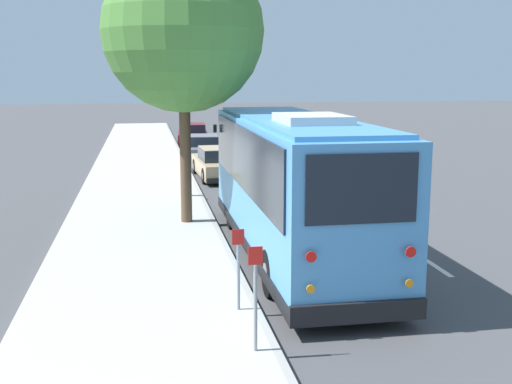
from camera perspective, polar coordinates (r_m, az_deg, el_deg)
The scene contains 13 objects.
ground_plane at distance 16.76m, azimuth 4.36°, elevation -4.58°, with size 160.00×160.00×0.00m, color #474749.
sidewalk_slab at distance 16.25m, azimuth -10.51°, elevation -4.94°, with size 80.00×4.19×0.15m, color #B2AFA8.
curb_strip at distance 16.36m, azimuth -2.88°, elevation -4.67°, with size 80.00×0.14×0.15m, color #9D9A94.
shuttle_bus at distance 15.28m, azimuth 3.21°, elevation 1.19°, with size 10.22×2.59×3.52m.
parked_sedan_tan at distance 27.03m, azimuth -3.39°, elevation 2.52°, with size 4.64×1.90×1.30m.
parked_sedan_gray at distance 32.84m, azimuth -4.62°, elevation 3.89°, with size 4.45×1.97×1.27m.
parked_sedan_maroon at distance 39.90m, azimuth -5.65°, elevation 5.07°, with size 4.63×2.04×1.31m.
street_tree at distance 18.31m, azimuth -6.55°, elevation 14.96°, with size 4.46×4.46×8.25m.
sign_post_near at distance 9.85m, azimuth -0.06°, elevation -9.39°, with size 0.06×0.22×1.65m.
sign_post_far at distance 11.54m, azimuth -1.59°, elevation -6.81°, with size 0.06×0.22×1.49m.
fire_hydrant at distance 22.39m, azimuth -6.29°, elevation 0.67°, with size 0.22×0.22×0.81m.
lane_stripe_mid at distance 15.69m, azimuth 15.04°, elevation -5.96°, with size 2.40×0.14×0.01m, color silver.
lane_stripe_ahead at distance 21.10m, azimuth 8.20°, elevation -1.50°, with size 2.40×0.14×0.01m, color silver.
Camera 1 is at (-15.67, 4.05, 4.36)m, focal length 45.00 mm.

